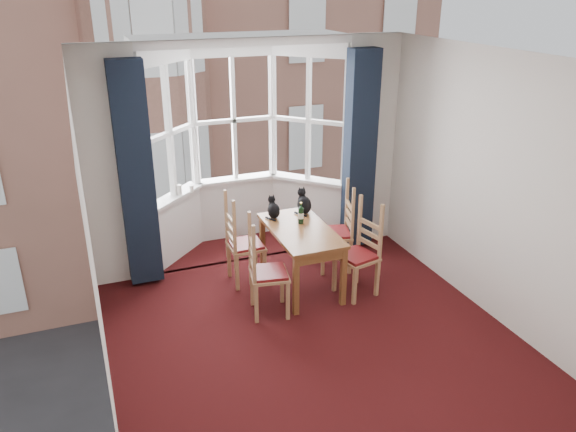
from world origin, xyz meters
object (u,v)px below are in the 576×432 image
chair_left_near (261,275)px  wine_bottle (301,214)px  chair_right_far (342,233)px  cat_right (304,203)px  chair_left_far (239,247)px  dining_table (301,237)px  candle_tall (180,190)px  chair_right_near (363,255)px  cat_left (273,209)px  candle_short (192,189)px

chair_left_near → wine_bottle: size_ratio=3.51×
chair_right_far → cat_right: size_ratio=2.83×
chair_left_far → wine_bottle: bearing=-14.7°
dining_table → cat_right: bearing=63.4°
wine_bottle → candle_tall: same height
chair_left_far → candle_tall: bearing=117.6°
chair_right_near → dining_table: bearing=147.9°
dining_table → chair_right_far: (0.66, 0.24, -0.17)m
chair_left_near → chair_right_near: same height
chair_right_far → chair_right_near: bearing=-93.6°
chair_left_far → candle_tall: 1.15m
chair_right_near → wine_bottle: wine_bottle is taller
cat_right → wine_bottle: bearing=-118.6°
chair_right_far → cat_left: size_ratio=3.26×
chair_left_far → chair_right_far: 1.32m
chair_right_near → chair_left_near: bearing=-178.7°
cat_right → candle_short: size_ratio=3.38×
chair_left_far → cat_right: bearing=6.8°
cat_right → dining_table: bearing=-116.6°
dining_table → chair_right_near: bearing=-32.1°
chair_left_near → chair_left_far: (-0.03, 0.75, 0.00)m
dining_table → wine_bottle: size_ratio=4.78×
chair_left_far → chair_right_near: same height
cat_left → chair_left_far: bearing=-169.1°
chair_left_near → candle_short: size_ratio=9.56×
dining_table → cat_right: size_ratio=3.86×
chair_left_near → cat_right: bearing=45.2°
chair_left_far → chair_right_near: size_ratio=1.00×
chair_left_far → chair_left_near: bearing=-87.8°
chair_left_far → wine_bottle: 0.84m
chair_left_near → cat_left: bearing=62.0°
chair_left_far → cat_right: 0.97m
chair_right_far → candle_short: bearing=147.1°
wine_bottle → candle_tall: bearing=137.1°
dining_table → candle_short: bearing=127.1°
chair_right_near → candle_short: candle_short is taller
cat_left → dining_table: bearing=-67.3°
cat_left → wine_bottle: bearing=-49.3°
chair_left_near → candle_tall: bearing=107.0°
dining_table → chair_right_near: 0.75m
dining_table → candle_tall: size_ratio=9.30×
candle_tall → cat_left: bearing=-41.1°
chair_left_near → wine_bottle: 0.97m
wine_bottle → cat_right: bearing=61.4°
candle_tall → candle_short: candle_tall is taller
chair_left_near → chair_right_near: size_ratio=1.00×
dining_table → candle_short: 1.66m
chair_left_far → candle_short: (-0.33, 0.97, 0.45)m
chair_right_near → cat_left: 1.20m
candle_short → candle_tall: bearing=-169.5°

